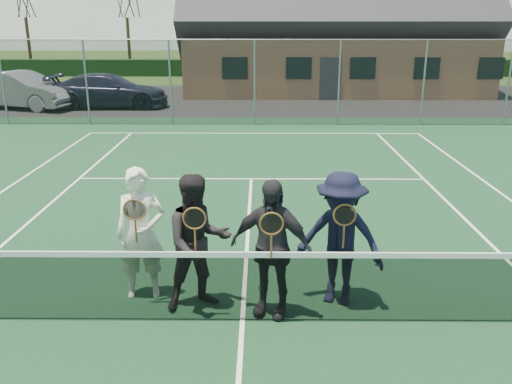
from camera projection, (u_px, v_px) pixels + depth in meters
ground at (256, 100)px, 25.88m from camera, size 220.00×220.00×0.00m
court_surface at (242, 322)px, 6.81m from camera, size 30.00×30.00×0.02m
tarmac_carpark at (173, 100)px, 25.91m from camera, size 40.00×12.00×0.01m
hedge_row at (258, 68)px, 37.15m from camera, size 40.00×1.20×1.10m
car_b at (22, 90)px, 23.14m from camera, size 5.04×3.06×1.57m
car_c at (109, 91)px, 23.44m from camera, size 5.08×2.19×1.46m
court_markings at (242, 321)px, 6.80m from camera, size 11.03×23.83×0.01m
tennis_net at (242, 284)px, 6.65m from camera, size 11.68×0.08×1.10m
perimeter_fence at (255, 83)px, 19.22m from camera, size 30.07×0.07×3.02m
clubhouse at (333, 13)px, 28.45m from camera, size 15.60×8.20×7.70m
player_a at (141, 233)px, 7.20m from camera, size 0.71×0.54×1.80m
player_b at (198, 243)px, 6.91m from camera, size 1.06×0.94×1.80m
player_c at (271, 248)px, 6.74m from camera, size 1.14×0.75×1.80m
player_d at (340, 239)px, 7.03m from camera, size 1.32×1.03×1.80m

